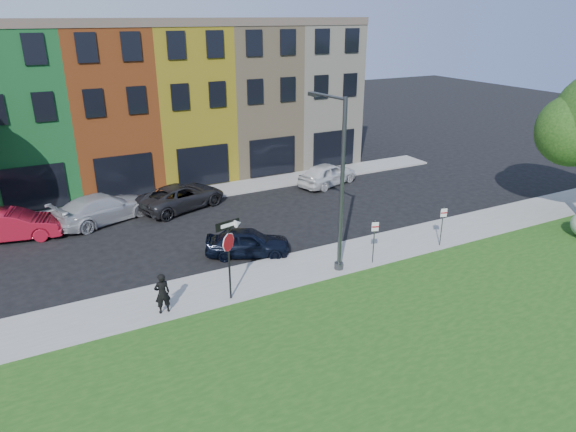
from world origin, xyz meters
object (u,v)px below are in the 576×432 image
stop_sign (229,244)px  street_lamp (339,186)px  sedan_near (248,242)px  man (162,293)px

stop_sign → street_lamp: bearing=-8.2°
stop_sign → sedan_near: 4.59m
man → street_lamp: (7.83, 0.16, 3.00)m
stop_sign → sedan_near: size_ratio=0.79×
street_lamp → sedan_near: bearing=126.4°
sedan_near → street_lamp: size_ratio=0.56×
man → sedan_near: bearing=-146.6°
sedan_near → street_lamp: bearing=-112.9°
stop_sign → man: stop_sign is taller
sedan_near → street_lamp: 5.41m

